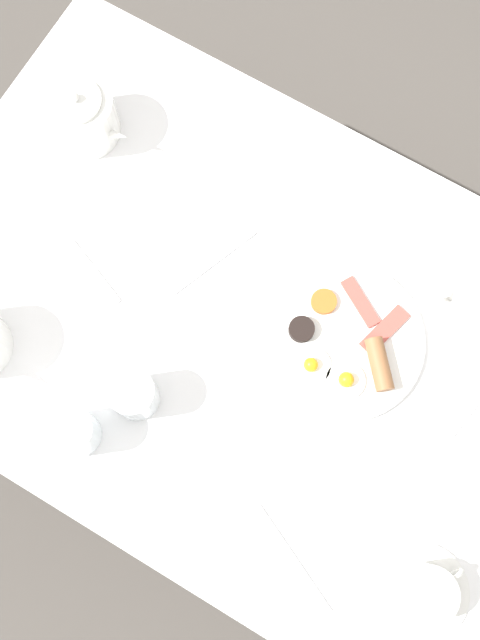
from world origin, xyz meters
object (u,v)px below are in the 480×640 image
(knife_by_plate, at_px, (292,559))
(water_glass_tall, at_px, (74,432))
(breakfast_plate, at_px, (344,343))
(water_glass_short, at_px, (134,395))
(fork_by_plate, at_px, (214,261))
(teacup_with_saucer_right, at_px, (426,593))
(teacup_with_saucer_left, at_px, (471,281))
(spoon_for_tea, at_px, (93,271))
(fork_spare, at_px, (477,399))
(teapot_near, at_px, (81,115))

(knife_by_plate, bearing_deg, water_glass_tall, 90.74)
(breakfast_plate, xyz_separation_m, water_glass_short, (-0.26, 0.26, 0.04))
(fork_by_plate, relative_size, knife_by_plate, 0.96)
(teacup_with_saucer_right, distance_m, knife_by_plate, 0.22)
(teacup_with_saucer_left, xyz_separation_m, water_glass_short, (-0.47, 0.40, 0.02))
(fork_by_plate, relative_size, spoon_for_tea, 1.23)
(teacup_with_saucer_left, relative_size, fork_spare, 0.91)
(teacup_with_saucer_left, xyz_separation_m, water_glass_tall, (-0.57, 0.45, 0.02))
(water_glass_tall, distance_m, water_glass_short, 0.11)
(water_glass_short, height_order, knife_by_plate, water_glass_short)
(teapot_near, distance_m, spoon_for_tea, 0.28)
(teapot_near, relative_size, water_glass_short, 2.37)
(fork_by_plate, bearing_deg, knife_by_plate, -135.34)
(water_glass_short, bearing_deg, teacup_with_saucer_right, -93.30)
(breakfast_plate, distance_m, water_glass_short, 0.37)
(teacup_with_saucer_left, bearing_deg, spoon_for_tea, 118.07)
(breakfast_plate, height_order, fork_by_plate, breakfast_plate)
(teapot_near, bearing_deg, water_glass_short, -45.35)
(teapot_near, bearing_deg, teacup_with_saucer_right, -22.36)
(fork_spare, bearing_deg, knife_by_plate, 159.35)
(teacup_with_saucer_right, bearing_deg, breakfast_plate, 46.03)
(fork_by_plate, bearing_deg, teapot_near, 73.19)
(knife_by_plate, bearing_deg, water_glass_short, 74.87)
(teacup_with_saucer_right, xyz_separation_m, water_glass_short, (0.03, 0.56, 0.02))
(water_glass_short, bearing_deg, breakfast_plate, -44.65)
(teacup_with_saucer_right, xyz_separation_m, spoon_for_tea, (0.19, 0.75, -0.02))
(fork_by_plate, bearing_deg, teacup_with_saucer_right, -118.32)
(fork_spare, bearing_deg, teacup_with_saucer_right, -169.44)
(breakfast_plate, distance_m, water_glass_tall, 0.48)
(water_glass_short, distance_m, fork_by_plate, 0.28)
(water_glass_short, xyz_separation_m, spoon_for_tea, (0.15, 0.19, -0.04))
(teacup_with_saucer_right, bearing_deg, teapot_near, 65.70)
(breakfast_plate, xyz_separation_m, knife_by_plate, (-0.36, -0.10, -0.01))
(teacup_with_saucer_right, bearing_deg, water_glass_tall, 96.42)
(teacup_with_saucer_right, height_order, water_glass_tall, water_glass_tall)
(teacup_with_saucer_left, xyz_separation_m, spoon_for_tea, (-0.31, 0.59, -0.02))
(spoon_for_tea, bearing_deg, knife_by_plate, -114.49)
(teacup_with_saucer_left, xyz_separation_m, fork_by_plate, (-0.19, 0.41, -0.02))
(teacup_with_saucer_right, bearing_deg, water_glass_short, 86.70)
(water_glass_short, bearing_deg, water_glass_tall, 152.61)
(water_glass_tall, distance_m, fork_spare, 0.68)
(breakfast_plate, height_order, teacup_with_saucer_right, teacup_with_saucer_right)
(breakfast_plate, relative_size, teacup_with_saucer_left, 1.89)
(teacup_with_saucer_left, bearing_deg, water_glass_tall, 141.64)
(teapot_near, xyz_separation_m, water_glass_short, (-0.38, -0.35, -0.01))
(breakfast_plate, xyz_separation_m, spoon_for_tea, (-0.11, 0.45, -0.01))
(fork_by_plate, bearing_deg, water_glass_tall, 174.11)
(teapot_near, xyz_separation_m, water_glass_tall, (-0.48, -0.30, -0.01))
(fork_by_plate, bearing_deg, breakfast_plate, -93.52)
(breakfast_plate, distance_m, fork_by_plate, 0.27)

